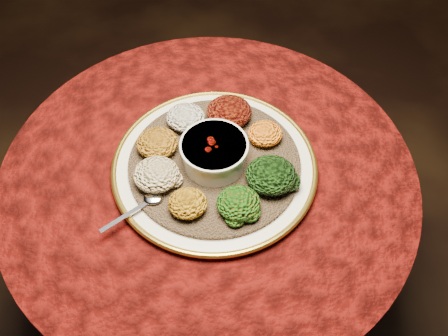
{
  "coord_description": "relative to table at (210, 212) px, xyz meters",
  "views": [
    {
      "loc": [
        0.01,
        -0.68,
        1.65
      ],
      "look_at": [
        0.04,
        -0.01,
        0.76
      ],
      "focal_mm": 40.0,
      "sensor_mm": 36.0,
      "label": 1
    }
  ],
  "objects": [
    {
      "name": "spoon",
      "position": [
        -0.13,
        -0.1,
        0.21
      ],
      "size": [
        0.13,
        0.1,
        0.01
      ],
      "rotation": [
        0.0,
        0.0,
        -2.51
      ],
      "color": "silver",
      "rests_on": "injera"
    },
    {
      "name": "portion_kitfo",
      "position": [
        0.05,
        0.13,
        0.23
      ],
      "size": [
        0.11,
        0.1,
        0.05
      ],
      "primitive_type": "ellipsoid",
      "color": "black",
      "rests_on": "injera"
    },
    {
      "name": "injera",
      "position": [
        0.02,
        0.0,
        0.2
      ],
      "size": [
        0.47,
        0.47,
        0.01
      ],
      "primitive_type": "cylinder",
      "rotation": [
        0.0,
        0.0,
        -0.23
      ],
      "color": "brown",
      "rests_on": "platter"
    },
    {
      "name": "portion_shiro",
      "position": [
        -0.11,
        0.05,
        0.23
      ],
      "size": [
        0.1,
        0.09,
        0.05
      ],
      "primitive_type": "ellipsoid",
      "color": "#9B5E12",
      "rests_on": "injera"
    },
    {
      "name": "portion_timatim",
      "position": [
        -0.11,
        -0.04,
        0.23
      ],
      "size": [
        0.1,
        0.1,
        0.05
      ],
      "primitive_type": "ellipsoid",
      "color": "maroon",
      "rests_on": "injera"
    },
    {
      "name": "portion_kik",
      "position": [
        -0.04,
        -0.12,
        0.23
      ],
      "size": [
        0.08,
        0.08,
        0.04
      ],
      "primitive_type": "ellipsoid",
      "color": "#B57B10",
      "rests_on": "injera"
    },
    {
      "name": "portion_gomen",
      "position": [
        0.14,
        -0.06,
        0.23
      ],
      "size": [
        0.11,
        0.1,
        0.05
      ],
      "primitive_type": "ellipsoid",
      "color": "black",
      "rests_on": "injera"
    },
    {
      "name": "stew_bowl",
      "position": [
        0.02,
        0.0,
        0.24
      ],
      "size": [
        0.15,
        0.15,
        0.06
      ],
      "color": "silver",
      "rests_on": "injera"
    },
    {
      "name": "portion_ayib",
      "position": [
        -0.05,
        0.12,
        0.23
      ],
      "size": [
        0.09,
        0.09,
        0.04
      ],
      "primitive_type": "ellipsoid",
      "color": "silver",
      "rests_on": "injera"
    },
    {
      "name": "portion_tikil",
      "position": [
        0.13,
        0.07,
        0.23
      ],
      "size": [
        0.08,
        0.08,
        0.04
      ],
      "primitive_type": "ellipsoid",
      "color": "#B86D0F",
      "rests_on": "injera"
    },
    {
      "name": "portion_mixveg",
      "position": [
        0.06,
        -0.12,
        0.23
      ],
      "size": [
        0.09,
        0.09,
        0.04
      ],
      "primitive_type": "ellipsoid",
      "color": "#AD380B",
      "rests_on": "injera"
    },
    {
      "name": "table",
      "position": [
        0.0,
        0.0,
        0.0
      ],
      "size": [
        0.96,
        0.96,
        0.73
      ],
      "color": "black",
      "rests_on": "ground"
    },
    {
      "name": "platter",
      "position": [
        0.02,
        0.0,
        0.19
      ],
      "size": [
        0.5,
        0.5,
        0.02
      ],
      "rotation": [
        0.0,
        0.0,
        0.11
      ],
      "color": "silver",
      "rests_on": "table"
    }
  ]
}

